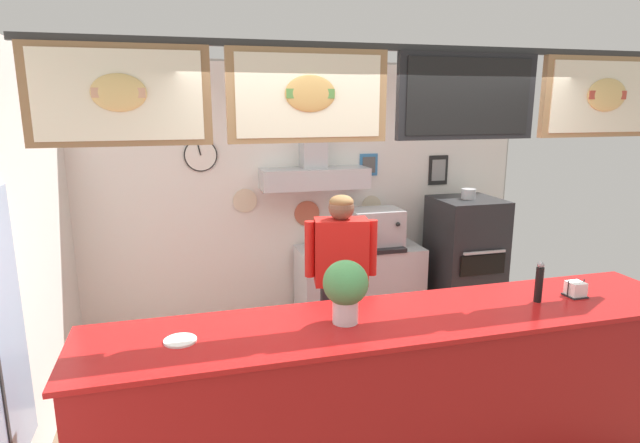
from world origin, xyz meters
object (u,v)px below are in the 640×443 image
shop_worker (341,287)px  napkin_holder (575,290)px  pepper_grinder (539,282)px  potted_sage (400,234)px  basil_vase (346,288)px  pizza_oven (464,266)px  condiment_plate (180,340)px  espresso_machine (375,229)px  potted_rosemary (317,239)px

shop_worker → napkin_holder: shop_worker is taller
pepper_grinder → potted_sage: bearing=91.6°
shop_worker → basil_vase: 1.19m
basil_vase → napkin_holder: size_ratio=2.89×
pizza_oven → condiment_plate: bearing=-146.9°
napkin_holder → espresso_machine: bearing=107.7°
potted_rosemary → pepper_grinder: size_ratio=0.73×
basil_vase → pepper_grinder: 1.31m
pepper_grinder → basil_vase: bearing=179.3°
condiment_plate → napkin_holder: bearing=0.1°
pizza_oven → shop_worker: shop_worker is taller
potted_sage → condiment_plate: size_ratio=1.17×
pizza_oven → espresso_machine: 1.02m
pepper_grinder → espresso_machine: bearing=99.5°
shop_worker → espresso_machine: (0.66, 0.93, 0.23)m
espresso_machine → potted_rosemary: 0.60m
pepper_grinder → condiment_plate: bearing=179.7°
pizza_oven → pepper_grinder: bearing=-107.3°
pepper_grinder → napkin_holder: bearing=2.9°
potted_rosemary → basil_vase: size_ratio=0.52×
pizza_oven → pepper_grinder: 2.01m
pizza_oven → napkin_holder: pizza_oven is taller
napkin_holder → pepper_grinder: 0.32m
potted_sage → pepper_grinder: pepper_grinder is taller
pizza_oven → condiment_plate: 3.40m
espresso_machine → pepper_grinder: bearing=-80.5°
pizza_oven → espresso_machine: pizza_oven is taller
espresso_machine → potted_rosemary: size_ratio=2.58×
espresso_machine → pepper_grinder: 2.05m
potted_rosemary → condiment_plate: potted_rosemary is taller
shop_worker → napkin_holder: (1.30, -1.08, 0.23)m
condiment_plate → pizza_oven: bearing=33.1°
espresso_machine → condiment_plate: espresso_machine is taller
shop_worker → condiment_plate: shop_worker is taller
shop_worker → basil_vase: shop_worker is taller
napkin_holder → pizza_oven: bearing=81.5°
espresso_machine → napkin_holder: size_ratio=3.91×
potted_rosemary → napkin_holder: 2.41m
pizza_oven → pepper_grinder: (-0.58, -1.86, 0.51)m
pizza_oven → potted_rosemary: size_ratio=7.60×
espresso_machine → shop_worker: bearing=-125.2°
potted_rosemary → potted_sage: (0.87, -0.03, 0.01)m
shop_worker → espresso_machine: shop_worker is taller
potted_sage → pepper_grinder: (0.06, -2.06, 0.17)m
potted_rosemary → napkin_holder: size_ratio=1.51×
shop_worker → potted_rosemary: 1.00m
espresso_machine → napkin_holder: (0.64, -2.01, 0.01)m
espresso_machine → condiment_plate: bearing=-133.5°
shop_worker → pepper_grinder: size_ratio=6.04×
pizza_oven → potted_sage: size_ratio=7.26×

